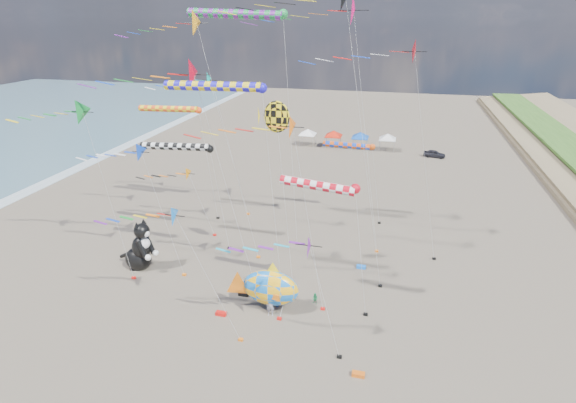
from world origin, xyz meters
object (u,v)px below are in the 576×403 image
(fish_inflatable, at_px, (270,288))
(child_green, at_px, (315,299))
(child_blue, at_px, (277,302))
(parked_car, at_px, (434,154))
(person_adult, at_px, (271,306))
(cat_inflatable, at_px, (139,244))

(fish_inflatable, distance_m, child_green, 4.38)
(child_blue, height_order, parked_car, parked_car)
(person_adult, bearing_deg, cat_inflatable, 154.75)
(cat_inflatable, distance_m, child_green, 18.13)
(child_blue, distance_m, parked_car, 51.79)
(fish_inflatable, relative_size, child_blue, 6.44)
(fish_inflatable, xyz_separation_m, child_green, (3.54, 1.87, -1.78))
(parked_car, bearing_deg, person_adult, 173.24)
(child_green, xyz_separation_m, child_blue, (-3.11, -1.17, -0.04))
(fish_inflatable, bearing_deg, cat_inflatable, 165.58)
(fish_inflatable, distance_m, child_blue, 1.99)
(cat_inflatable, bearing_deg, person_adult, -2.27)
(fish_inflatable, height_order, person_adult, fish_inflatable)
(cat_inflatable, distance_m, fish_inflatable, 14.84)
(fish_inflatable, xyz_separation_m, parked_car, (15.94, 50.11, -1.68))
(person_adult, height_order, parked_car, person_adult)
(fish_inflatable, height_order, child_green, fish_inflatable)
(fish_inflatable, bearing_deg, parked_car, 72.36)
(child_blue, bearing_deg, fish_inflatable, -179.78)
(fish_inflatable, relative_size, parked_car, 1.72)
(cat_inflatable, xyz_separation_m, child_blue, (14.79, -2.99, -2.21))
(cat_inflatable, bearing_deg, child_blue, 2.68)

